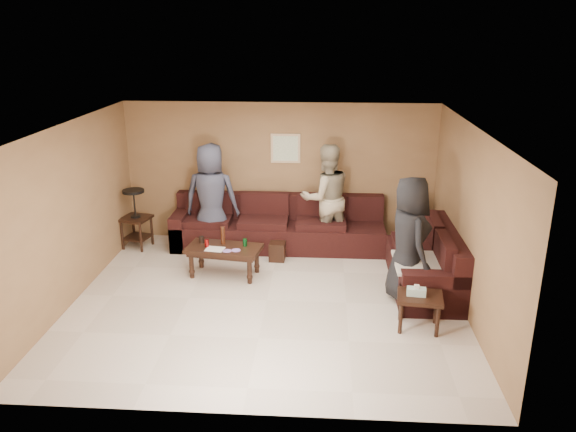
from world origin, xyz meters
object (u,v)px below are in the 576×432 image
at_px(sectional_sofa, 324,242).
at_px(end_table_left, 136,217).
at_px(side_table_right, 419,300).
at_px(person_right, 409,240).
at_px(person_middle, 326,198).
at_px(coffee_table, 224,251).
at_px(person_left, 211,198).
at_px(waste_bin, 277,251).

relative_size(sectional_sofa, end_table_left, 4.40).
distance_m(side_table_right, person_right, 0.98).
relative_size(end_table_left, person_middle, 0.56).
distance_m(sectional_sofa, coffee_table, 1.71).
distance_m(side_table_right, person_left, 4.11).
height_order(coffee_table, end_table_left, end_table_left).
relative_size(person_left, person_middle, 1.01).
bearing_deg(coffee_table, waste_bin, 39.65).
bearing_deg(side_table_right, person_right, 93.44).
bearing_deg(side_table_right, end_table_left, 150.74).
relative_size(waste_bin, person_middle, 0.17).
bearing_deg(side_table_right, waste_bin, 133.52).
height_order(end_table_left, side_table_right, end_table_left).
xyz_separation_m(side_table_right, waste_bin, (-2.01, 2.12, -0.25)).
bearing_deg(end_table_left, sectional_sofa, -6.64).
xyz_separation_m(person_left, person_right, (3.13, -1.70, -0.04)).
distance_m(end_table_left, side_table_right, 5.20).
bearing_deg(person_middle, waste_bin, 15.96).
bearing_deg(person_middle, side_table_right, 94.92).
distance_m(waste_bin, person_middle, 1.25).
xyz_separation_m(side_table_right, person_left, (-3.18, 2.54, 0.54)).
bearing_deg(side_table_right, person_left, 141.32).
distance_m(sectional_sofa, side_table_right, 2.48).
xyz_separation_m(coffee_table, side_table_right, (2.79, -1.47, 0.00)).
bearing_deg(person_right, coffee_table, 62.07).
xyz_separation_m(end_table_left, waste_bin, (2.53, -0.43, -0.40)).
relative_size(coffee_table, side_table_right, 1.95).
height_order(end_table_left, waste_bin, end_table_left).
height_order(sectional_sofa, waste_bin, sectional_sofa).
xyz_separation_m(side_table_right, person_right, (-0.05, 0.85, 0.50)).
xyz_separation_m(side_table_right, person_middle, (-1.21, 2.68, 0.53)).
relative_size(coffee_table, person_left, 0.65).
height_order(end_table_left, person_left, person_left).
bearing_deg(end_table_left, person_middle, 2.38).
distance_m(coffee_table, person_left, 1.26).
bearing_deg(coffee_table, sectional_sofa, 23.77).
height_order(sectional_sofa, person_left, person_left).
relative_size(end_table_left, person_left, 0.56).
relative_size(sectional_sofa, side_table_right, 7.43).
distance_m(coffee_table, person_right, 2.85).
relative_size(person_left, person_right, 1.04).
relative_size(sectional_sofa, waste_bin, 14.91).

